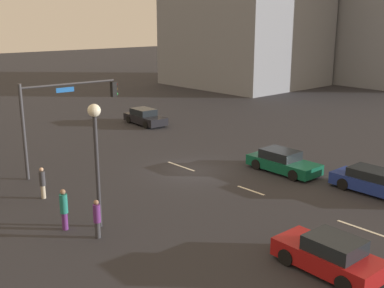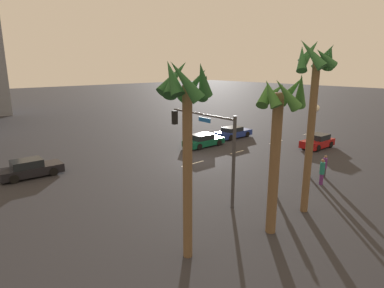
# 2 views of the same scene
# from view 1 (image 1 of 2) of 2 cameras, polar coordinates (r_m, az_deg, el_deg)

# --- Properties ---
(ground_plane) EXTENTS (220.00, 220.00, 0.00)m
(ground_plane) POSITION_cam_1_polar(r_m,az_deg,el_deg) (28.77, 0.09, -3.22)
(ground_plane) COLOR #28282D
(lane_stripe_1) EXTENTS (2.43, 0.14, 0.01)m
(lane_stripe_1) POSITION_cam_1_polar(r_m,az_deg,el_deg) (22.34, 19.88, -9.62)
(lane_stripe_1) COLOR silver
(lane_stripe_1) RESTS_ON ground_plane
(lane_stripe_2) EXTENTS (1.87, 0.14, 0.01)m
(lane_stripe_2) POSITION_cam_1_polar(r_m,az_deg,el_deg) (25.69, 7.11, -5.58)
(lane_stripe_2) COLOR silver
(lane_stripe_2) RESTS_ON ground_plane
(lane_stripe_3) EXTENTS (2.51, 0.14, 0.01)m
(lane_stripe_3) POSITION_cam_1_polar(r_m,az_deg,el_deg) (29.56, -1.35, -2.71)
(lane_stripe_3) COLOR silver
(lane_stripe_3) RESTS_ON ground_plane
(car_0) EXTENTS (4.50, 1.94, 1.32)m
(car_0) POSITION_cam_1_polar(r_m,az_deg,el_deg) (28.90, 10.89, -2.14)
(car_0) COLOR #0F5138
(car_0) RESTS_ON ground_plane
(car_1) EXTENTS (4.66, 1.86, 1.27)m
(car_1) POSITION_cam_1_polar(r_m,az_deg,el_deg) (26.76, 21.24, -4.32)
(car_1) COLOR navy
(car_1) RESTS_ON ground_plane
(car_2) EXTENTS (4.47, 2.05, 1.36)m
(car_2) POSITION_cam_1_polar(r_m,az_deg,el_deg) (41.48, -5.72, 3.24)
(car_2) COLOR black
(car_2) RESTS_ON ground_plane
(car_3) EXTENTS (3.99, 1.95, 1.39)m
(car_3) POSITION_cam_1_polar(r_m,az_deg,el_deg) (18.26, 16.23, -12.77)
(car_3) COLOR maroon
(car_3) RESTS_ON ground_plane
(traffic_signal) EXTENTS (0.59, 6.20, 5.50)m
(traffic_signal) POSITION_cam_1_polar(r_m,az_deg,el_deg) (28.69, -15.60, 4.07)
(traffic_signal) COLOR #38383D
(traffic_signal) RESTS_ON ground_plane
(streetlamp) EXTENTS (0.56, 0.56, 5.52)m
(streetlamp) POSITION_cam_1_polar(r_m,az_deg,el_deg) (20.40, -11.55, 0.35)
(streetlamp) COLOR #2D2D33
(streetlamp) RESTS_ON ground_plane
(pedestrian_0) EXTENTS (0.44, 0.44, 1.70)m
(pedestrian_0) POSITION_cam_1_polar(r_m,az_deg,el_deg) (20.30, -11.40, -8.73)
(pedestrian_0) COLOR #333338
(pedestrian_0) RESTS_ON ground_plane
(pedestrian_1) EXTENTS (0.48, 0.48, 1.86)m
(pedestrian_1) POSITION_cam_1_polar(r_m,az_deg,el_deg) (21.35, -15.21, -7.51)
(pedestrian_1) COLOR #59266B
(pedestrian_1) RESTS_ON ground_plane
(pedestrian_2) EXTENTS (0.32, 0.32, 1.66)m
(pedestrian_2) POSITION_cam_1_polar(r_m,az_deg,el_deg) (25.31, -17.62, -4.41)
(pedestrian_2) COLOR #B2A58C
(pedestrian_2) RESTS_ON ground_plane
(building_0) EXTENTS (19.95, 11.31, 22.54)m
(building_0) POSITION_cam_1_polar(r_m,az_deg,el_deg) (73.48, 19.87, 15.84)
(building_0) COLOR gray
(building_0) RESTS_ON ground_plane
(building_1) EXTENTS (18.00, 16.78, 16.91)m
(building_1) POSITION_cam_1_polar(r_m,az_deg,el_deg) (67.16, 6.45, 14.36)
(building_1) COLOR gray
(building_1) RESTS_ON ground_plane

